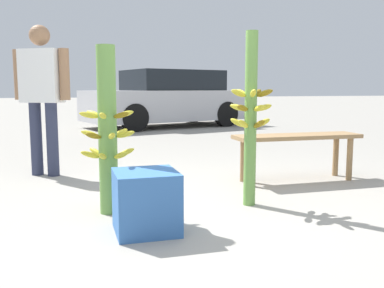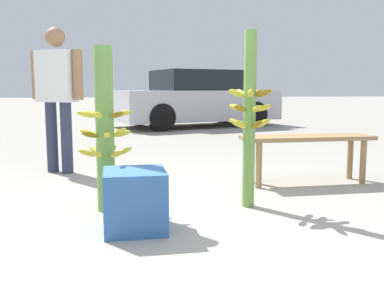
{
  "view_description": "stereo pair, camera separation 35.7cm",
  "coord_description": "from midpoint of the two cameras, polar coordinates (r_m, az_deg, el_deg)",
  "views": [
    {
      "loc": [
        -0.84,
        -2.94,
        0.95
      ],
      "look_at": [
        0.15,
        0.47,
        0.48
      ],
      "focal_mm": 40.0,
      "sensor_mm": 36.0,
      "label": 1
    },
    {
      "loc": [
        -0.49,
        -3.02,
        0.95
      ],
      "look_at": [
        0.15,
        0.47,
        0.48
      ],
      "focal_mm": 40.0,
      "sensor_mm": 36.0,
      "label": 2
    }
  ],
  "objects": [
    {
      "name": "parked_car",
      "position": [
        10.58,
        -4.15,
        5.94
      ],
      "size": [
        4.27,
        2.71,
        1.37
      ],
      "rotation": [
        0.0,
        0.0,
        1.85
      ],
      "color": "#B7B7BC",
      "rests_on": "ground_plane"
    },
    {
      "name": "market_bench",
      "position": [
        4.43,
        11.65,
        0.17
      ],
      "size": [
        1.32,
        0.34,
        0.48
      ],
      "rotation": [
        0.0,
        0.0,
        -0.01
      ],
      "color": "#99754C",
      "rests_on": "ground_plane"
    },
    {
      "name": "banana_stalk_center",
      "position": [
        3.42,
        4.87,
        3.58
      ],
      "size": [
        0.36,
        0.35,
        1.39
      ],
      "color": "#6B9E47",
      "rests_on": "ground_plane"
    },
    {
      "name": "ground_plane",
      "position": [
        3.19,
        -3.43,
        -9.83
      ],
      "size": [
        80.0,
        80.0,
        0.0
      ],
      "primitive_type": "plane",
      "color": "#9E998E"
    },
    {
      "name": "vendor_person",
      "position": [
        4.92,
        -21.39,
        6.96
      ],
      "size": [
        0.62,
        0.43,
        1.61
      ],
      "rotation": [
        0.0,
        0.0,
        2.59
      ],
      "color": "#2D334C",
      "rests_on": "ground_plane"
    },
    {
      "name": "banana_stalk_left",
      "position": [
        3.29,
        -14.27,
        1.64
      ],
      "size": [
        0.42,
        0.43,
        1.26
      ],
      "color": "#6B9E47",
      "rests_on": "ground_plane"
    },
    {
      "name": "produce_crate",
      "position": [
        2.88,
        -9.72,
        -7.62
      ],
      "size": [
        0.41,
        0.41,
        0.41
      ],
      "color": "#386BB2",
      "rests_on": "ground_plane"
    }
  ]
}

